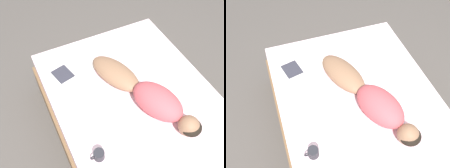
% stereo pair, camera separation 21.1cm
% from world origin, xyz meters
% --- Properties ---
extents(ground_plane, '(12.00, 12.00, 0.00)m').
position_xyz_m(ground_plane, '(0.00, 0.00, 0.00)').
color(ground_plane, '#4C4742').
extents(bed, '(1.54, 2.20, 0.57)m').
position_xyz_m(bed, '(0.00, 0.00, 0.28)').
color(bed, brown).
rests_on(bed, ground_plane).
extents(person, '(0.63, 1.25, 0.23)m').
position_xyz_m(person, '(-0.06, -0.03, 0.67)').
color(person, brown).
rests_on(person, bed).
extents(open_magazine, '(0.57, 0.41, 0.01)m').
position_xyz_m(open_magazine, '(0.40, -0.70, 0.58)').
color(open_magazine, silver).
rests_on(open_magazine, bed).
extents(coffee_mug, '(0.12, 0.09, 0.08)m').
position_xyz_m(coffee_mug, '(0.55, 0.30, 0.62)').
color(coffee_mug, '#232328').
rests_on(coffee_mug, bed).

